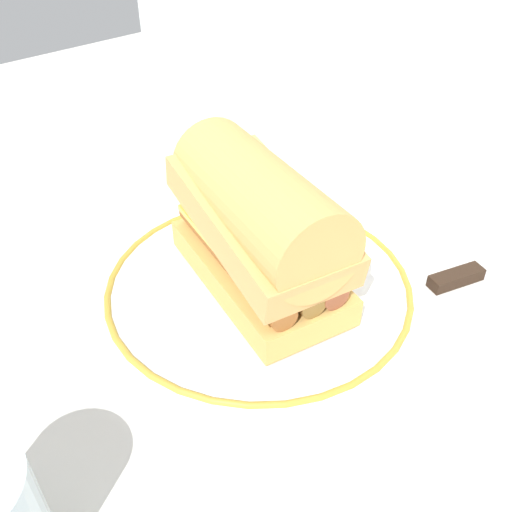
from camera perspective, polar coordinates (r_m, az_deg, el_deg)
ground_plane at (r=0.52m, az=-0.99°, el=-2.91°), size 1.50×1.50×0.00m
plate at (r=0.50m, az=-0.00°, el=-3.35°), size 0.30×0.30×0.01m
sausage_sandwich at (r=0.46m, az=-0.00°, el=3.03°), size 0.20×0.13×0.12m
butter_knife at (r=0.57m, az=21.94°, el=-1.43°), size 0.06×0.14×0.01m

